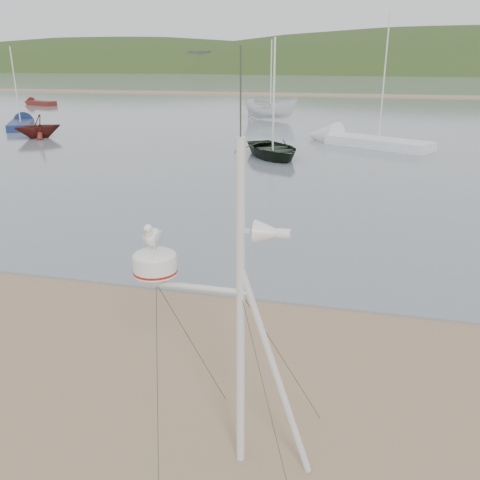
% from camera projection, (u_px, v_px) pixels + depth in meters
% --- Properties ---
extents(ground, '(560.00, 560.00, 0.00)m').
position_uv_depth(ground, '(101.00, 408.00, 7.42)').
color(ground, '#896C4F').
rests_on(ground, ground).
extents(water, '(560.00, 256.00, 0.04)m').
position_uv_depth(water, '(357.00, 80.00, 128.17)').
color(water, slate).
rests_on(water, ground).
extents(sandbar, '(560.00, 7.00, 0.07)m').
position_uv_depth(sandbar, '(344.00, 95.00, 71.43)').
color(sandbar, '#896C4F').
rests_on(sandbar, water).
extents(hill_ridge, '(620.00, 180.00, 80.00)m').
position_uv_depth(hill_ridge, '(402.00, 118.00, 224.84)').
color(hill_ridge, '#233716').
rests_on(hill_ridge, ground).
extents(far_cottages, '(294.40, 6.30, 8.00)m').
position_uv_depth(far_cottages, '(371.00, 62.00, 184.71)').
color(far_cottages, beige).
rests_on(far_cottages, ground).
extents(mast_rig, '(2.19, 2.34, 4.95)m').
position_uv_depth(mast_rig, '(235.00, 380.00, 6.06)').
color(mast_rig, silver).
rests_on(mast_rig, ground).
extents(boat_dark, '(3.18, 2.50, 4.46)m').
position_uv_depth(boat_dark, '(273.00, 113.00, 25.37)').
color(boat_dark, black).
rests_on(boat_dark, water).
extents(boat_red, '(2.82, 2.70, 2.82)m').
position_uv_depth(boat_red, '(36.00, 116.00, 32.33)').
color(boat_red, '#531813').
rests_on(boat_red, water).
extents(boat_white, '(2.12, 2.09, 4.69)m').
position_uv_depth(boat_white, '(271.00, 91.00, 41.89)').
color(boat_white, silver).
rests_on(boat_white, water).
extents(dinghy_red_far, '(5.01, 2.64, 1.19)m').
position_uv_depth(dinghy_red_far, '(35.00, 103.00, 56.51)').
color(dinghy_red_far, '#531813').
rests_on(dinghy_red_far, ground).
extents(sailboat_white_near, '(7.95, 5.67, 7.95)m').
position_uv_depth(sailboat_white_near, '(345.00, 139.00, 30.70)').
color(sailboat_white_near, silver).
rests_on(sailboat_white_near, ground).
extents(sailboat_blue_near, '(4.41, 6.06, 6.14)m').
position_uv_depth(sailboat_blue_near, '(23.00, 123.00, 38.50)').
color(sailboat_blue_near, '#15214B').
rests_on(sailboat_blue_near, ground).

